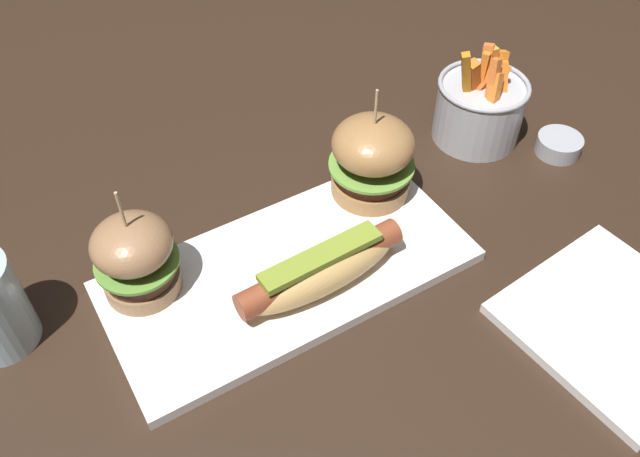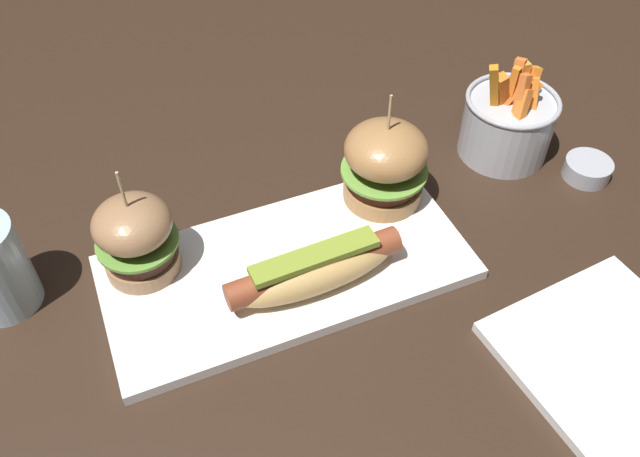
# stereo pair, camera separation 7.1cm
# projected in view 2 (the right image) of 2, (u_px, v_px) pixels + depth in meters

# --- Properties ---
(ground_plane) EXTENTS (3.00, 3.00, 0.00)m
(ground_plane) POSITION_uv_depth(u_px,v_px,m) (287.00, 272.00, 0.74)
(ground_plane) COLOR black
(platter_main) EXTENTS (0.40, 0.19, 0.01)m
(platter_main) POSITION_uv_depth(u_px,v_px,m) (287.00, 268.00, 0.73)
(platter_main) COLOR white
(platter_main) RESTS_ON ground
(hot_dog) EXTENTS (0.20, 0.06, 0.05)m
(hot_dog) POSITION_uv_depth(u_px,v_px,m) (315.00, 269.00, 0.69)
(hot_dog) COLOR tan
(hot_dog) RESTS_ON platter_main
(slider_left) EXTENTS (0.09, 0.09, 0.14)m
(slider_left) POSITION_uv_depth(u_px,v_px,m) (136.00, 237.00, 0.69)
(slider_left) COLOR #986E49
(slider_left) RESTS_ON platter_main
(slider_right) EXTENTS (0.10, 0.10, 0.15)m
(slider_right) POSITION_uv_depth(u_px,v_px,m) (385.00, 163.00, 0.77)
(slider_right) COLOR #A37242
(slider_right) RESTS_ON platter_main
(fries_bucket) EXTENTS (0.12, 0.12, 0.14)m
(fries_bucket) POSITION_uv_depth(u_px,v_px,m) (508.00, 123.00, 0.85)
(fries_bucket) COLOR #B7BABF
(fries_bucket) RESTS_ON ground
(sauce_ramekin) EXTENTS (0.06, 0.06, 0.02)m
(sauce_ramekin) POSITION_uv_depth(u_px,v_px,m) (586.00, 167.00, 0.84)
(sauce_ramekin) COLOR #A8AAB2
(sauce_ramekin) RESTS_ON ground
(side_plate) EXTENTS (0.21, 0.21, 0.01)m
(side_plate) POSITION_uv_depth(u_px,v_px,m) (612.00, 360.00, 0.65)
(side_plate) COLOR white
(side_plate) RESTS_ON ground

